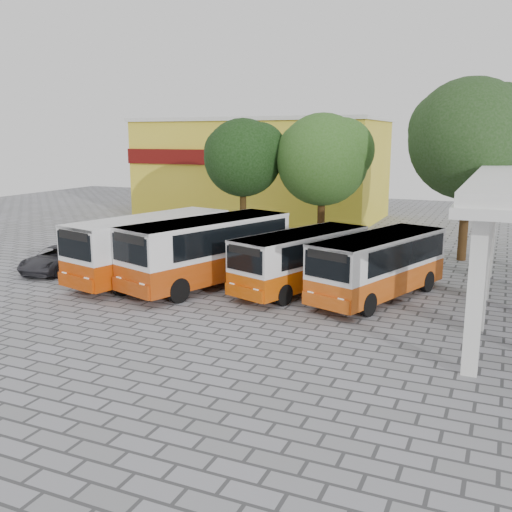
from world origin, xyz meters
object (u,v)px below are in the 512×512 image
at_px(bus_far_right, 379,262).
at_px(parked_car, 57,259).
at_px(bus_far_left, 151,244).
at_px(bus_centre_left, 208,248).
at_px(bus_centre_right, 301,257).

height_order(bus_far_right, parked_car, bus_far_right).
bearing_deg(parked_car, bus_far_right, -1.97).
height_order(bus_far_left, bus_centre_left, bus_centre_left).
distance_m(bus_centre_right, parked_car, 12.88).
bearing_deg(parked_car, bus_centre_left, -3.84).
distance_m(bus_centre_left, bus_centre_right, 4.34).
bearing_deg(bus_far_right, parked_car, -155.42).
bearing_deg(parked_car, bus_centre_right, -0.82).
relative_size(bus_centre_right, parked_car, 1.71).
xyz_separation_m(bus_far_left, bus_centre_right, (7.29, 1.04, -0.25)).
relative_size(bus_far_left, parked_car, 1.96).
bearing_deg(bus_far_left, bus_centre_left, 16.26).
xyz_separation_m(bus_centre_left, parked_car, (-8.54, -0.54, -1.16)).
relative_size(bus_centre_left, bus_far_right, 1.13).
xyz_separation_m(bus_centre_right, parked_car, (-12.77, -1.48, -0.89)).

